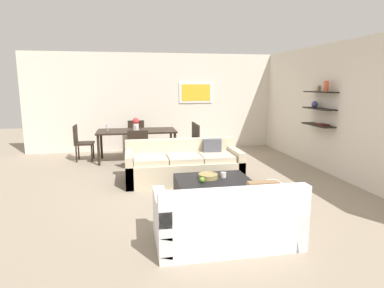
{
  "coord_description": "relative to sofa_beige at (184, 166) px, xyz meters",
  "views": [
    {
      "loc": [
        -1.08,
        -5.8,
        1.89
      ],
      "look_at": [
        0.05,
        0.2,
        0.75
      ],
      "focal_mm": 30.72,
      "sensor_mm": 36.0,
      "label": 1
    }
  ],
  "objects": [
    {
      "name": "right_wall_shelf_unit",
      "position": [
        3.12,
        0.26,
        1.06
      ],
      "size": [
        0.34,
        8.2,
        2.7
      ],
      "color": "silver",
      "rests_on": "ground"
    },
    {
      "name": "loveseat_white",
      "position": [
        0.1,
        -2.59,
        0.0
      ],
      "size": [
        1.68,
        0.9,
        0.78
      ],
      "color": "white",
      "rests_on": "ground"
    },
    {
      "name": "ground_plane",
      "position": [
        0.09,
        -0.34,
        -0.29
      ],
      "size": [
        18.0,
        18.0,
        0.0
      ],
      "primitive_type": "plane",
      "color": "gray"
    },
    {
      "name": "wine_glass_foot",
      "position": [
        -0.85,
        1.54,
        0.57
      ],
      "size": [
        0.08,
        0.08,
        0.16
      ],
      "color": "silver",
      "rests_on": "dining_table"
    },
    {
      "name": "wine_glass_head",
      "position": [
        -0.85,
        2.32,
        0.58
      ],
      "size": [
        0.08,
        0.08,
        0.17
      ],
      "color": "silver",
      "rests_on": "dining_table"
    },
    {
      "name": "candle_jar",
      "position": [
        0.46,
        -1.19,
        0.13
      ],
      "size": [
        0.09,
        0.09,
        0.08
      ],
      "primitive_type": "cylinder",
      "color": "silver",
      "rests_on": "coffee_table"
    },
    {
      "name": "dining_chair_right_far",
      "position": [
        0.5,
        2.13,
        0.21
      ],
      "size": [
        0.44,
        0.44,
        0.88
      ],
      "color": "black",
      "rests_on": "ground"
    },
    {
      "name": "dining_table",
      "position": [
        -0.85,
        1.93,
        0.39
      ],
      "size": [
        1.9,
        0.9,
        0.75
      ],
      "color": "black",
      "rests_on": "ground"
    },
    {
      "name": "dining_chair_left_far",
      "position": [
        -2.21,
        2.13,
        0.21
      ],
      "size": [
        0.44,
        0.44,
        0.88
      ],
      "color": "black",
      "rests_on": "ground"
    },
    {
      "name": "back_wall_unit",
      "position": [
        0.4,
        3.19,
        1.06
      ],
      "size": [
        8.4,
        0.09,
        2.7
      ],
      "color": "silver",
      "rests_on": "ground"
    },
    {
      "name": "dining_chair_head",
      "position": [
        -0.85,
        2.79,
        0.21
      ],
      "size": [
        0.44,
        0.44,
        0.88
      ],
      "color": "black",
      "rests_on": "ground"
    },
    {
      "name": "decorative_bowl",
      "position": [
        0.2,
        -1.2,
        0.13
      ],
      "size": [
        0.31,
        0.31,
        0.08
      ],
      "color": "#99844C",
      "rests_on": "coffee_table"
    },
    {
      "name": "apple_on_coffee_table",
      "position": [
        0.06,
        -1.39,
        0.13
      ],
      "size": [
        0.08,
        0.08,
        0.08
      ],
      "primitive_type": "sphere",
      "color": "#669E2D",
      "rests_on": "coffee_table"
    },
    {
      "name": "sofa_beige",
      "position": [
        0.0,
        0.0,
        0.0
      ],
      "size": [
        2.21,
        0.9,
        0.78
      ],
      "color": "beige",
      "rests_on": "ground"
    },
    {
      "name": "dining_chair_foot",
      "position": [
        -0.85,
        1.07,
        0.21
      ],
      "size": [
        0.44,
        0.44,
        0.88
      ],
      "color": "black",
      "rests_on": "ground"
    },
    {
      "name": "dining_chair_right_near",
      "position": [
        0.5,
        1.73,
        0.21
      ],
      "size": [
        0.44,
        0.44,
        0.88
      ],
      "color": "black",
      "rests_on": "ground"
    },
    {
      "name": "wine_glass_left_far",
      "position": [
        -1.55,
        2.04,
        0.56
      ],
      "size": [
        0.07,
        0.07,
        0.15
      ],
      "color": "silver",
      "rests_on": "dining_table"
    },
    {
      "name": "coffee_table",
      "position": [
        0.28,
        -1.27,
        -0.1
      ],
      "size": [
        1.17,
        0.97,
        0.38
      ],
      "color": "black",
      "rests_on": "ground"
    },
    {
      "name": "centerpiece_vase",
      "position": [
        -0.87,
        1.92,
        0.62
      ],
      "size": [
        0.16,
        0.16,
        0.3
      ],
      "color": "silver",
      "rests_on": "dining_table"
    }
  ]
}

